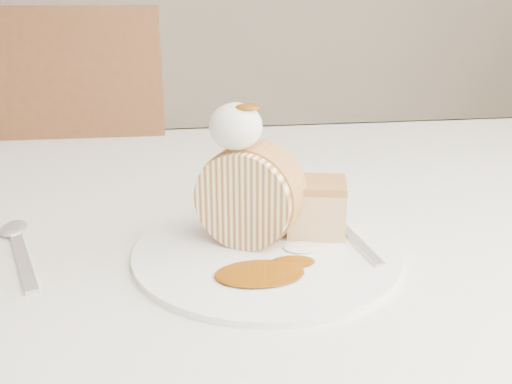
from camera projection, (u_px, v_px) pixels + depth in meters
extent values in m
cube|color=silver|center=(237.00, 222.00, 0.75)|extent=(1.40, 0.90, 0.04)
cube|color=silver|center=(214.00, 193.00, 1.20)|extent=(1.40, 0.01, 0.28)
cylinder|color=brown|center=(490.00, 295.00, 1.30)|extent=(0.06, 0.06, 0.71)
cube|color=brown|center=(76.00, 225.00, 1.38)|extent=(0.47, 0.47, 0.04)
cube|color=brown|center=(42.00, 140.00, 1.09)|extent=(0.47, 0.05, 0.49)
cylinder|color=brown|center=(167.00, 273.00, 1.67)|extent=(0.04, 0.04, 0.45)
cylinder|color=brown|center=(25.00, 281.00, 1.62)|extent=(0.04, 0.04, 0.45)
cylinder|color=brown|center=(163.00, 355.00, 1.30)|extent=(0.04, 0.04, 0.45)
cylinder|color=brown|center=(489.00, 324.00, 1.48)|extent=(0.03, 0.03, 0.39)
cylinder|color=white|center=(267.00, 252.00, 0.61)|extent=(0.34, 0.34, 0.01)
cylinder|color=#FFEAB1|center=(250.00, 195.00, 0.61)|extent=(0.12, 0.10, 0.11)
cube|color=#BB7B46|center=(316.00, 210.00, 0.64)|extent=(0.07, 0.07, 0.05)
ellipsoid|color=white|center=(236.00, 126.00, 0.58)|extent=(0.05, 0.05, 0.05)
ellipsoid|color=#743904|center=(247.00, 101.00, 0.57)|extent=(0.03, 0.02, 0.01)
cube|color=silver|center=(356.00, 241.00, 0.62)|extent=(0.04, 0.17, 0.00)
cube|color=silver|center=(24.00, 262.00, 0.59)|extent=(0.08, 0.17, 0.00)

